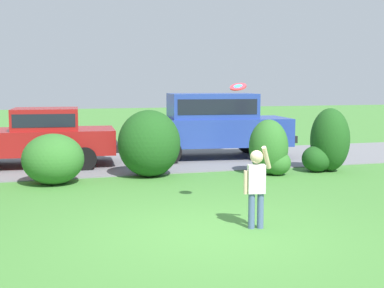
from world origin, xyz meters
name	(u,v)px	position (x,y,z in m)	size (l,w,h in m)	color
ground_plane	(204,232)	(0.00, 0.00, 0.00)	(80.00, 80.00, 0.00)	#478438
driveway_strip	(123,162)	(0.00, 7.31, 0.01)	(28.00, 4.40, 0.02)	slate
shrub_centre_left	(54,160)	(-1.97, 4.70, 0.53)	(1.35, 1.46, 1.12)	#33702B
shrub_centre	(150,146)	(0.27, 4.95, 0.74)	(1.49, 1.44, 1.59)	#1E511C
shrub_centre_right	(270,150)	(3.13, 4.38, 0.61)	(0.96, 1.02, 1.34)	#33702B
shrub_far_end	(328,143)	(4.73, 4.40, 0.71)	(1.22, 1.10, 1.60)	#1E511C
parked_sedan	(38,135)	(-2.26, 7.31, 0.85)	(4.53, 2.37, 1.56)	maroon
parked_suv	(212,122)	(2.69, 7.46, 1.08)	(4.87, 2.49, 1.92)	#28429E
child_thrower	(256,182)	(0.83, -0.01, 0.72)	(0.47, 0.23, 1.29)	#4C608C
frisbee	(238,87)	(0.97, 1.10, 2.16)	(0.30, 0.28, 0.18)	red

